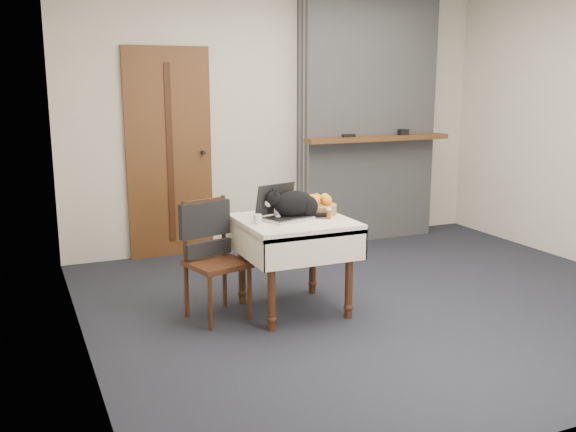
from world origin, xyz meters
name	(u,v)px	position (x,y,z in m)	size (l,w,h in m)	color
ground	(384,300)	(0.00, 0.00, 0.00)	(4.50, 4.50, 0.00)	black
room_shell	(360,70)	(0.00, 0.46, 1.76)	(4.52, 4.01, 2.61)	beige
door	(169,154)	(-1.20, 1.97, 1.00)	(0.82, 0.10, 2.00)	brown
chimney	(367,118)	(0.90, 1.85, 1.30)	(1.62, 0.48, 2.60)	gray
side_table	(294,234)	(-0.75, 0.07, 0.59)	(0.78, 0.78, 0.70)	#3E2010
laptop	(282,210)	(-0.82, 0.12, 0.76)	(0.40, 0.37, 0.25)	#B7B7BC
cat	(295,204)	(-0.72, 0.11, 0.80)	(0.46, 0.25, 0.23)	black
cream_jar	(258,219)	(-1.04, 0.03, 0.73)	(0.06, 0.06, 0.07)	silver
pill_bottle	(329,213)	(-0.51, -0.02, 0.74)	(0.04, 0.04, 0.08)	#A03B13
fruit_basket	(319,206)	(-0.49, 0.16, 0.76)	(0.26, 0.26, 0.15)	#A86E43
desk_clutter	(309,215)	(-0.59, 0.14, 0.70)	(0.13, 0.01, 0.01)	black
chair	(210,242)	(-1.34, 0.22, 0.55)	(0.47, 0.47, 0.86)	#3E2010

